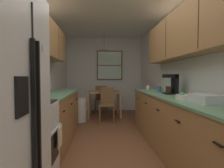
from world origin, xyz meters
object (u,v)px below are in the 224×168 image
trash_bin (80,110)px  storage_canister (39,91)px  fruit_bowl (187,97)px  coffee_maker (172,84)px  dish_rack (208,99)px  mug_spare (148,87)px  dining_chair_far (101,98)px  mug_by_coffeemaker (159,89)px  microwave_over_range (9,27)px  dining_table (104,96)px  stove_range (23,145)px  dining_chair_near (107,103)px  table_serving_bowl (104,90)px

trash_bin → storage_canister: size_ratio=2.95×
fruit_bowl → coffee_maker: bearing=82.2°
dish_rack → mug_spare: bearing=91.5°
dining_chair_far → mug_by_coffeemaker: (1.09, -2.54, 0.45)m
microwave_over_range → mug_spare: size_ratio=5.11×
microwave_over_range → coffee_maker: microwave_over_range is taller
mug_spare → fruit_bowl: fruit_bowl is taller
dining_table → storage_canister: size_ratio=4.54×
trash_bin → mug_spare: size_ratio=5.44×
storage_canister → mug_spare: storage_canister is taller
stove_range → microwave_over_range: 1.24m
dining_chair_near → table_serving_bowl: size_ratio=5.06×
trash_bin → mug_by_coffeemaker: (1.67, -1.40, 0.64)m
dining_table → dish_rack: size_ratio=2.83×
stove_range → trash_bin: (0.29, 2.73, -0.16)m
coffee_maker → mug_spare: (-0.09, 1.14, -0.13)m
dining_chair_far → dish_rack: bearing=-73.5°
dining_table → trash_bin: size_ratio=1.54×
stove_range → dining_chair_near: size_ratio=1.22×
dining_chair_near → storage_canister: bearing=-115.5°
microwave_over_range → dining_chair_near: bearing=67.2°
table_serving_bowl → dining_table: bearing=-76.2°
trash_bin → storage_canister: 2.31m
stove_range → dining_chair_near: bearing=69.3°
storage_canister → dining_table: bearing=70.5°
microwave_over_range → coffee_maker: 2.47m
mug_spare → fruit_bowl: 1.81m
trash_bin → coffee_maker: 2.59m
microwave_over_range → trash_bin: size_ratio=0.94×
dining_chair_far → fruit_bowl: size_ratio=3.22×
coffee_maker → mug_spare: size_ratio=2.96×
trash_bin → fruit_bowl: fruit_bowl is taller
mug_spare → dish_rack: (0.06, -2.16, 0.01)m
dining_chair_far → dish_rack: (1.16, -3.90, 0.45)m
table_serving_bowl → trash_bin: bearing=-136.2°
dining_table → dish_rack: bearing=-72.2°
dish_rack → table_serving_bowl: dish_rack is taller
dining_chair_near → dining_chair_far: 1.17m
table_serving_bowl → mug_by_coffeemaker: bearing=-63.3°
dining_chair_near → dish_rack: (1.00, -2.74, 0.45)m
mug_by_coffeemaker → mug_spare: size_ratio=0.99×
dish_rack → trash_bin: bearing=122.0°
trash_bin → table_serving_bowl: table_serving_bowl is taller
dining_table → fruit_bowl: 3.15m
microwave_over_range → storage_canister: bearing=79.0°
trash_bin → dish_rack: size_ratio=1.83×
fruit_bowl → dish_rack: size_ratio=0.82×
coffee_maker → dish_rack: bearing=-91.9°
stove_range → dish_rack: stove_range is taller
fruit_bowl → dish_rack: dish_rack is taller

